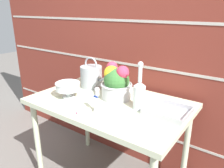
{
  "coord_description": "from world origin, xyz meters",
  "views": [
    {
      "loc": [
        0.87,
        -1.16,
        1.38
      ],
      "look_at": [
        0.0,
        0.04,
        0.86
      ],
      "focal_mm": 35.0,
      "sensor_mm": 36.0,
      "label": 1
    }
  ],
  "objects": [
    {
      "name": "glass_decanter",
      "position": [
        0.23,
        0.02,
        0.85
      ],
      "size": [
        0.08,
        0.08,
        0.32
      ],
      "color": "silver",
      "rests_on": "patio_table"
    },
    {
      "name": "watering_can",
      "position": [
        -0.3,
        0.16,
        0.83
      ],
      "size": [
        0.33,
        0.18,
        0.26
      ],
      "color": "#9EA3A8",
      "rests_on": "patio_table"
    },
    {
      "name": "wire_tray",
      "position": [
        0.42,
        0.06,
        0.75
      ],
      "size": [
        0.27,
        0.23,
        0.04
      ],
      "color": "#B7B7BC",
      "rests_on": "patio_table"
    },
    {
      "name": "crystal_pedestal_bowl",
      "position": [
        -0.29,
        -0.12,
        0.82
      ],
      "size": [
        0.19,
        0.19,
        0.12
      ],
      "color": "silver",
      "rests_on": "patio_table"
    },
    {
      "name": "flower_planter",
      "position": [
        0.01,
        0.07,
        0.86
      ],
      "size": [
        0.23,
        0.23,
        0.27
      ],
      "color": "#BCBCC1",
      "rests_on": "patio_table"
    },
    {
      "name": "fallen_petal",
      "position": [
        -0.05,
        -0.28,
        0.74
      ],
      "size": [
        0.01,
        0.01,
        0.01
      ],
      "color": "#E03856",
      "rests_on": "patio_table"
    },
    {
      "name": "brick_wall",
      "position": [
        0.0,
        0.44,
        1.1
      ],
      "size": [
        3.6,
        0.08,
        2.2
      ],
      "color": "maroon",
      "rests_on": "ground_plane"
    },
    {
      "name": "patio_table",
      "position": [
        0.0,
        0.0,
        0.66
      ],
      "size": [
        1.13,
        0.71,
        0.74
      ],
      "color": "beige",
      "rests_on": "ground_plane"
    },
    {
      "name": "figurine_vase",
      "position": [
        0.05,
        -0.19,
        0.81
      ],
      "size": [
        0.06,
        0.06,
        0.17
      ],
      "color": "white",
      "rests_on": "patio_table"
    }
  ]
}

